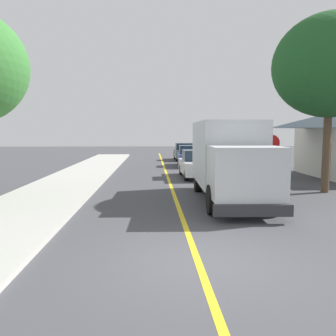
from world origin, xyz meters
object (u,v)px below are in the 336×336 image
Objects in this scene: stop_sign at (271,151)px; street_tree_far_side at (330,66)px; box_truck at (229,157)px; parked_car_mid at (189,156)px; parked_car_far at (184,152)px; parked_car_near at (196,165)px.

street_tree_far_side reaches higher than stop_sign.
box_truck reaches higher than stop_sign.
parked_car_mid is 12.41m from stop_sign.
parked_car_mid is (-0.08, 14.17, -0.97)m from box_truck.
street_tree_far_side is (4.78, -18.73, 4.89)m from parked_car_far.
street_tree_far_side is (4.82, 1.52, 3.92)m from box_truck.
parked_car_far is 0.55× the size of street_tree_far_side.
parked_car_near is 13.22m from parked_car_far.
parked_car_near and parked_car_mid have the same top height.
street_tree_far_side is (4.89, -12.64, 4.89)m from parked_car_mid.
parked_car_near is 7.13m from parked_car_mid.
box_truck is 1.64× the size of parked_car_far.
box_truck is 1.62× the size of parked_car_mid.
parked_car_mid is at bearing 111.16° from street_tree_far_side.
parked_car_mid is 0.56× the size of street_tree_far_side.
stop_sign is 4.53m from street_tree_far_side.
parked_car_far is 1.66× the size of stop_sign.
box_truck is 14.20m from parked_car_mid.
parked_car_near is 1.00× the size of parked_car_far.
box_truck is at bearing -162.44° from street_tree_far_side.
parked_car_mid is 14.41m from street_tree_far_side.
street_tree_far_side is at bearing -68.84° from parked_car_mid.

